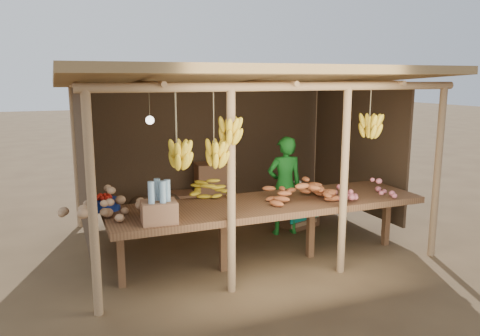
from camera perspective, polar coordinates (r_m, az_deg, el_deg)
name	(u,v)px	position (r m, az deg, el deg)	size (l,w,h in m)	color
ground	(240,239)	(6.82, 0.00, -8.70)	(60.00, 60.00, 0.00)	brown
stall_structure	(242,107)	(6.30, 0.22, 7.39)	(4.70, 3.50, 2.43)	#A47C55
counter	(269,206)	(5.76, 3.52, -4.71)	(3.90, 1.05, 0.80)	brown
potato_heap	(112,201)	(5.26, -15.39, -3.85)	(1.02, 0.61, 0.37)	tan
sweet_potato_heap	(300,186)	(5.84, 7.38, -2.17)	(0.85, 0.51, 0.35)	#AE582C
onion_heap	(363,184)	(6.09, 14.81, -1.90)	(0.75, 0.45, 0.35)	#C35F67
banana_pile	(210,185)	(5.88, -3.63, -2.04)	(0.56, 0.34, 0.35)	gold
tomato_basin	(105,203)	(5.61, -16.16, -4.14)	(0.34, 0.34, 0.18)	navy
bottle_box	(159,206)	(4.96, -9.86, -4.62)	(0.38, 0.31, 0.46)	#915F41
vendor	(285,186)	(6.90, 5.45, -2.17)	(0.53, 0.35, 1.46)	#186F1F
tarp_crate	(297,207)	(7.40, 6.92, -4.70)	(0.76, 0.70, 0.74)	brown
carton_stack	(201,195)	(7.72, -4.73, -3.32)	(1.19, 0.48, 0.89)	#915F41
burlap_sacks	(155,211)	(7.31, -10.30, -5.22)	(0.91, 0.48, 0.64)	#473321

